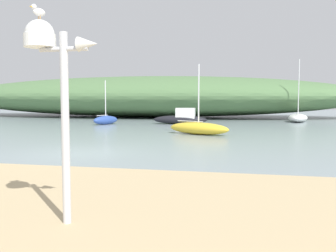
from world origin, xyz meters
TOP-DOWN VIEW (x-y plane):
  - ground_plane at (0.00, 0.00)m, footprint 120.00×120.00m
  - distant_hill at (-5.30, 27.84)m, footprint 48.55×14.58m
  - mast_structure at (3.44, -7.73)m, footprint 1.13×0.46m
  - seagull_on_radar at (3.28, -7.74)m, footprint 0.16×0.27m
  - sailboat_east_reach at (-4.68, 14.75)m, footprint 1.67×2.60m
  - motorboat_outer_mooring at (1.17, 16.40)m, footprint 4.45×1.49m
  - sailboat_centre_water at (3.60, 8.17)m, footprint 4.01×2.66m
  - sailboat_mid_channel at (10.80, 21.40)m, footprint 2.34×4.54m

SIDE VIEW (x-z plane):
  - ground_plane at x=0.00m, z-range 0.00..0.00m
  - sailboat_centre_water at x=3.60m, z-range -1.65..2.37m
  - sailboat_east_reach at x=-4.68m, z-range -1.38..2.12m
  - sailboat_mid_channel at x=10.80m, z-range -2.38..3.13m
  - motorboat_outer_mooring at x=1.17m, z-range -0.17..1.14m
  - distant_hill at x=-5.30m, z-range 0.00..4.58m
  - mast_structure at x=3.44m, z-range 1.13..4.13m
  - seagull_on_radar at x=3.28m, z-range 3.22..3.42m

